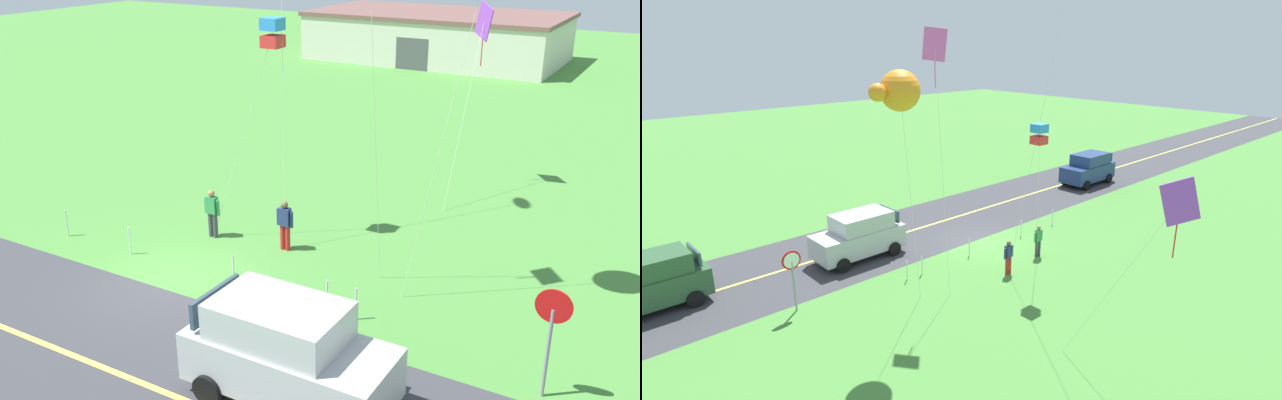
{
  "view_description": "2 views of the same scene",
  "coord_description": "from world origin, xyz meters",
  "views": [
    {
      "loc": [
        12.27,
        -13.11,
        9.28
      ],
      "look_at": [
        3.05,
        3.05,
        2.01
      ],
      "focal_mm": 39.08,
      "sensor_mm": 36.0,
      "label": 1
    },
    {
      "loc": [
        17.58,
        17.44,
        10.29
      ],
      "look_at": [
        2.73,
        1.37,
        3.31
      ],
      "focal_mm": 28.53,
      "sensor_mm": 36.0,
      "label": 2
    }
  ],
  "objects": [
    {
      "name": "kite_red_low",
      "position": [
        0.85,
        4.12,
        6.44
      ],
      "size": [
        2.01,
        1.42,
        6.88
      ],
      "color": "silver",
      "rests_on": "ground"
    },
    {
      "name": "kite_yellow_high",
      "position": [
        4.73,
        11.96,
        6.07
      ],
      "size": [
        0.9,
        3.72,
        6.88
      ],
      "color": "silver",
      "rests_on": "ground"
    },
    {
      "name": "person_adult_companion",
      "position": [
        1.66,
        3.33,
        0.86
      ],
      "size": [
        0.58,
        0.22,
        1.6
      ],
      "rotation": [
        0.0,
        0.0,
        2.48
      ],
      "color": "red",
      "rests_on": "ground"
    },
    {
      "name": "stop_sign",
      "position": [
        10.29,
        -0.1,
        1.8
      ],
      "size": [
        0.76,
        0.08,
        2.56
      ],
      "color": "gray",
      "rests_on": "ground"
    },
    {
      "name": "fence_post_2",
      "position": [
        1.62,
        0.7,
        0.45
      ],
      "size": [
        0.05,
        0.05,
        0.9
      ],
      "primitive_type": "cylinder",
      "color": "silver",
      "rests_on": "ground"
    },
    {
      "name": "fence_post_4",
      "position": [
        5.43,
        0.7,
        0.45
      ],
      "size": [
        0.05,
        0.05,
        0.9
      ],
      "primitive_type": "cylinder",
      "color": "silver",
      "rests_on": "ground"
    },
    {
      "name": "fence_post_1",
      "position": [
        -2.26,
        0.7,
        0.45
      ],
      "size": [
        0.05,
        0.05,
        0.9
      ],
      "primitive_type": "cylinder",
      "color": "silver",
      "rests_on": "ground"
    },
    {
      "name": "ground_plane",
      "position": [
        0.0,
        0.0,
        -0.05
      ],
      "size": [
        120.0,
        120.0,
        0.1
      ],
      "primitive_type": "cube",
      "color": "#478438"
    },
    {
      "name": "fence_post_3",
      "position": [
        4.6,
        0.7,
        0.45
      ],
      "size": [
        0.05,
        0.05,
        0.9
      ],
      "primitive_type": "cylinder",
      "color": "silver",
      "rests_on": "ground"
    },
    {
      "name": "fence_post_0",
      "position": [
        -4.99,
        0.7,
        0.45
      ],
      "size": [
        0.05,
        0.05,
        0.9
      ],
      "primitive_type": "cylinder",
      "color": "silver",
      "rests_on": "ground"
    },
    {
      "name": "warehouse_distant",
      "position": [
        -6.39,
        37.5,
        1.75
      ],
      "size": [
        18.36,
        10.2,
        3.5
      ],
      "color": "beige",
      "rests_on": "ground"
    },
    {
      "name": "asphalt_road",
      "position": [
        0.0,
        -4.0,
        0.0
      ],
      "size": [
        120.0,
        7.0,
        0.0
      ],
      "primitive_type": "cube",
      "color": "#38383D",
      "rests_on": "ground"
    },
    {
      "name": "road_centre_stripe",
      "position": [
        0.0,
        -4.0,
        0.01
      ],
      "size": [
        120.0,
        0.16,
        0.0
      ],
      "primitive_type": "cube",
      "color": "#E5E04C",
      "rests_on": "asphalt_road"
    },
    {
      "name": "car_suv_foreground",
      "position": [
        5.63,
        -2.85,
        1.15
      ],
      "size": [
        4.4,
        2.12,
        2.24
      ],
      "color": "#B7B7BC",
      "rests_on": "ground"
    },
    {
      "name": "person_adult_near",
      "position": [
        -0.87,
        2.99,
        0.86
      ],
      "size": [
        0.58,
        0.22,
        1.6
      ],
      "rotation": [
        0.0,
        0.0,
        1.42
      ],
      "color": "#3F3F47",
      "rests_on": "ground"
    }
  ]
}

